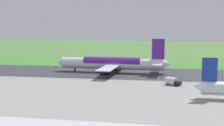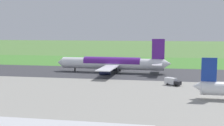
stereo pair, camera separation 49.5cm
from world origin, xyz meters
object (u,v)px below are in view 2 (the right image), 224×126
at_px(traffic_cone_orange, 109,63).
at_px(no_stopping_sign, 116,60).
at_px(airliner_main, 113,63).
at_px(service_truck_baggage, 172,81).

bearing_deg(traffic_cone_orange, no_stopping_sign, -145.45).
xyz_separation_m(airliner_main, service_truck_baggage, (-26.28, 26.49, -2.95)).
relative_size(no_stopping_sign, traffic_cone_orange, 4.62).
height_order(service_truck_baggage, traffic_cone_orange, service_truck_baggage).
bearing_deg(airliner_main, traffic_cone_orange, -76.30).
height_order(airliner_main, service_truck_baggage, airliner_main).
xyz_separation_m(no_stopping_sign, traffic_cone_orange, (3.96, 2.73, -1.24)).
bearing_deg(traffic_cone_orange, airliner_main, 103.70).
height_order(airliner_main, no_stopping_sign, airliner_main).
bearing_deg(airliner_main, no_stopping_sign, -82.69).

